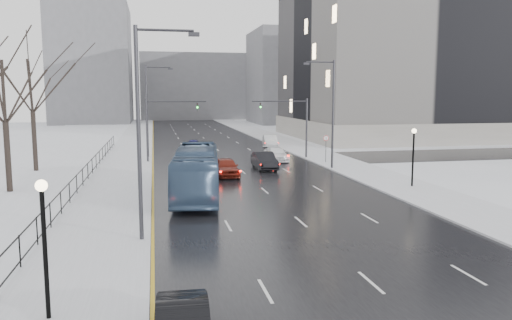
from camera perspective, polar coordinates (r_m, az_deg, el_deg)
road at (r=64.26m, az=-4.63°, el=1.33°), size 16.00×150.00×0.04m
cross_road at (r=52.46m, az=-3.04°, el=-0.06°), size 130.00×10.00×0.04m
sidewalk_left at (r=63.86m, az=-14.03°, el=1.14°), size 5.00×150.00×0.16m
sidewalk_right at (r=66.34m, az=4.41°, el=1.57°), size 5.00×150.00×0.16m
park_strip at (r=64.97m, az=-22.43°, el=0.88°), size 14.00×150.00×0.12m
tree_park_d at (r=39.38m, az=-26.29°, el=-3.40°), size 8.75×8.75×12.50m
tree_park_e at (r=49.07m, az=-23.82°, el=-1.24°), size 9.45×9.45×13.50m
iron_fence at (r=34.38m, az=-20.29°, el=-3.04°), size 0.06×70.00×1.30m
streetlight_r_mid at (r=46.25m, az=8.53°, el=5.81°), size 2.95×0.25×10.00m
streetlight_l_near at (r=23.47m, az=-12.74°, el=4.13°), size 2.95×0.25×10.00m
streetlight_l_far at (r=55.44m, az=-12.13°, el=6.00°), size 2.95×0.25×10.00m
lamppost_l at (r=16.27m, az=-23.09°, el=-7.27°), size 0.36×0.36×4.28m
lamppost_r_mid at (r=38.51m, az=17.55°, el=1.23°), size 0.36×0.36×4.28m
mast_signal_right at (r=53.65m, az=4.71°, el=4.48°), size 6.10×0.33×6.50m
mast_signal_left at (r=51.50m, az=-11.18°, el=4.24°), size 6.10×0.33×6.50m
no_uturn_sign at (r=50.56m, az=8.00°, el=2.20°), size 0.60×0.06×2.70m
civic_building at (r=86.78m, az=18.20°, el=9.98°), size 41.00×31.00×24.80m
bldg_far_right at (r=123.76m, az=5.26°, el=9.38°), size 24.00×20.00×22.00m
bldg_far_left at (r=129.41m, az=-18.21°, el=10.28°), size 18.00×22.00×28.00m
bldg_far_center at (r=143.92m, az=-6.99°, el=8.29°), size 30.00×18.00×18.00m
bus at (r=34.03m, az=-6.81°, el=-1.34°), size 4.18×12.31×3.36m
sedan_center_near at (r=42.15m, az=-3.42°, el=-0.82°), size 1.91×4.64×1.57m
sedan_right_near at (r=46.10m, az=0.97°, el=-0.08°), size 1.72×4.83×1.59m
sedan_right_far at (r=52.01m, az=2.27°, el=0.68°), size 2.05×4.87×1.40m
sedan_center_far at (r=62.83m, az=-7.17°, el=1.78°), size 1.98×4.05×1.33m
sedan_right_distant at (r=65.48m, az=1.62°, el=2.18°), size 2.32×5.03×1.60m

